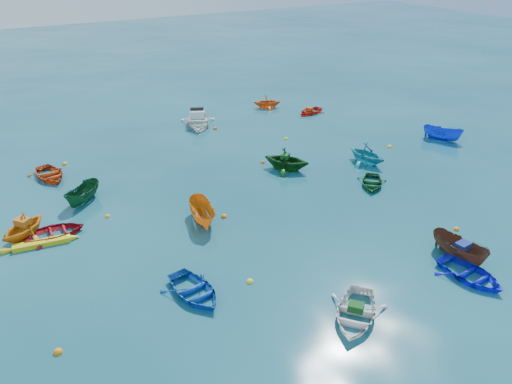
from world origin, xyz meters
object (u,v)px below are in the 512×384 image
dinghy_white_near (354,318)px  dinghy_blue_se (469,278)px  kayak_yellow (42,245)px  dinghy_blue_sw (195,295)px  motorboat_white (198,125)px

dinghy_white_near → dinghy_blue_se: dinghy_white_near is taller
dinghy_white_near → kayak_yellow: size_ratio=0.98×
dinghy_blue_sw → dinghy_blue_se: bearing=-32.9°
dinghy_blue_sw → kayak_yellow: bearing=115.8°
kayak_yellow → dinghy_blue_se: bearing=-120.2°
dinghy_white_near → motorboat_white: bearing=130.0°
dinghy_blue_sw → dinghy_white_near: size_ratio=0.95×
dinghy_white_near → dinghy_blue_se: (6.47, -0.51, 0.00)m
dinghy_blue_sw → motorboat_white: (9.12, 20.54, 0.00)m
dinghy_white_near → motorboat_white: motorboat_white is taller
dinghy_blue_sw → dinghy_white_near: (5.26, -4.71, 0.00)m
dinghy_blue_se → motorboat_white: (-2.61, 25.76, 0.00)m
dinghy_white_near → kayak_yellow: 16.24m
dinghy_blue_se → kayak_yellow: dinghy_blue_se is taller
dinghy_blue_sw → kayak_yellow: (-5.30, 7.63, 0.00)m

